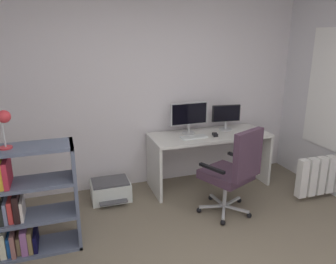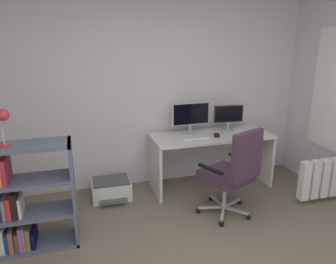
{
  "view_description": "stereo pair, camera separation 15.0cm",
  "coord_description": "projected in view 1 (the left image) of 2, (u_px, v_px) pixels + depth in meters",
  "views": [
    {
      "loc": [
        -1.0,
        -1.7,
        1.99
      ],
      "look_at": [
        0.15,
        1.73,
        0.91
      ],
      "focal_mm": 34.58,
      "sensor_mm": 36.0,
      "label": 1
    },
    {
      "loc": [
        -0.86,
        -1.75,
        1.99
      ],
      "look_at": [
        0.15,
        1.73,
        0.91
      ],
      "focal_mm": 34.58,
      "sensor_mm": 36.0,
      "label": 2
    }
  ],
  "objects": [
    {
      "name": "desk_lamp",
      "position": [
        4.0,
        121.0,
        2.74
      ],
      "size": [
        0.13,
        0.11,
        0.34
      ],
      "color": "red",
      "rests_on": "bookshelf"
    },
    {
      "name": "wall_back",
      "position": [
        140.0,
        83.0,
        4.23
      ],
      "size": [
        4.48,
        0.1,
        2.8
      ],
      "primitive_type": "cube",
      "color": "silver",
      "rests_on": "ground"
    },
    {
      "name": "desk",
      "position": [
        209.0,
        147.0,
        4.36
      ],
      "size": [
        1.59,
        0.64,
        0.73
      ],
      "color": "silver",
      "rests_on": "ground"
    },
    {
      "name": "computer_mouse",
      "position": [
        215.0,
        135.0,
        4.22
      ],
      "size": [
        0.08,
        0.11,
        0.03
      ],
      "primitive_type": "cube",
      "rotation": [
        0.0,
        0.0,
        -0.24
      ],
      "color": "black",
      "rests_on": "desk"
    },
    {
      "name": "radiator",
      "position": [
        329.0,
        174.0,
        4.1
      ],
      "size": [
        0.94,
        0.1,
        0.49
      ],
      "color": "white",
      "rests_on": "ground"
    },
    {
      "name": "keyboard",
      "position": [
        194.0,
        137.0,
        4.14
      ],
      "size": [
        0.34,
        0.14,
        0.02
      ],
      "primitive_type": "cube",
      "rotation": [
        0.0,
        0.0,
        0.04
      ],
      "color": "silver",
      "rests_on": "desk"
    },
    {
      "name": "bookshelf",
      "position": [
        21.0,
        206.0,
        2.99
      ],
      "size": [
        0.82,
        0.34,
        1.05
      ],
      "color": "slate",
      "rests_on": "ground"
    },
    {
      "name": "printer",
      "position": [
        111.0,
        190.0,
        4.07
      ],
      "size": [
        0.48,
        0.45,
        0.25
      ],
      "color": "silver",
      "rests_on": "ground"
    },
    {
      "name": "office_chair",
      "position": [
        234.0,
        169.0,
        3.59
      ],
      "size": [
        0.65,
        0.7,
        1.05
      ],
      "color": "#B7BABC",
      "rests_on": "ground"
    },
    {
      "name": "monitor_secondary",
      "position": [
        226.0,
        115.0,
        4.44
      ],
      "size": [
        0.4,
        0.18,
        0.35
      ],
      "color": "#B2B5B7",
      "rests_on": "desk"
    },
    {
      "name": "monitor_main",
      "position": [
        189.0,
        115.0,
        4.26
      ],
      "size": [
        0.52,
        0.18,
        0.42
      ],
      "color": "#B2B5B7",
      "rests_on": "desk"
    }
  ]
}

